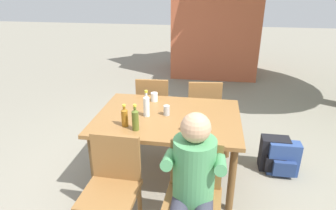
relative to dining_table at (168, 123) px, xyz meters
name	(u,v)px	position (x,y,z in m)	size (l,w,h in m)	color
ground_plane	(168,174)	(0.00, 0.00, -0.65)	(24.00, 24.00, 0.00)	gray
dining_table	(168,123)	(0.00, 0.00, 0.00)	(1.49, 1.08, 0.73)	olive
chair_near_right	(194,191)	(0.34, -0.84, -0.16)	(0.46, 0.46, 0.87)	olive
chair_far_left	(154,104)	(-0.33, 0.84, -0.16)	(0.47, 0.47, 0.87)	olive
chair_far_right	(204,107)	(0.34, 0.84, -0.16)	(0.49, 0.49, 0.87)	olive
chair_near_left	(112,183)	(-0.33, -0.84, -0.16)	(0.45, 0.45, 0.87)	olive
person_in_white_shirt	(193,182)	(0.33, -0.95, 0.01)	(0.47, 0.61, 1.18)	#4C935B
bottle_olive	(135,119)	(-0.25, -0.35, 0.20)	(0.06, 0.06, 0.26)	#566623
bottle_amber	(125,117)	(-0.37, -0.29, 0.18)	(0.06, 0.06, 0.22)	#996019
bottle_clear	(146,105)	(-0.22, -0.04, 0.20)	(0.06, 0.06, 0.28)	white
cup_white	(154,97)	(-0.22, 0.37, 0.13)	(0.08, 0.08, 0.10)	white
cup_glass	(187,127)	(0.23, -0.30, 0.13)	(0.07, 0.07, 0.09)	silver
cup_steel	(167,110)	(-0.02, 0.01, 0.14)	(0.06, 0.06, 0.11)	#B2B7BC
backpack_by_near_side	(274,154)	(1.18, 0.28, -0.45)	(0.31, 0.24, 0.40)	black
backpack_by_far_side	(283,159)	(1.27, 0.21, -0.46)	(0.33, 0.21, 0.39)	#2D4784
brick_kiosk	(217,5)	(0.44, 4.21, 0.87)	(2.13, 1.75, 2.90)	#B25638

